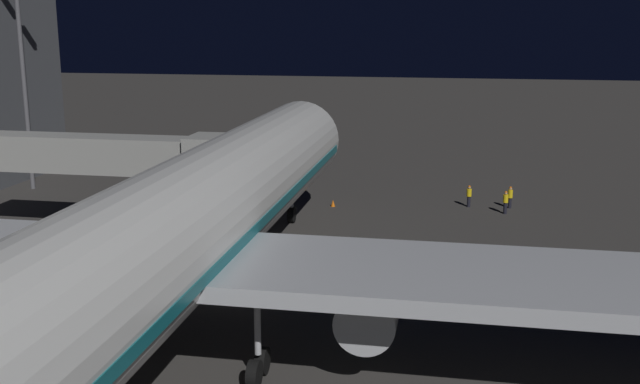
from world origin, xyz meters
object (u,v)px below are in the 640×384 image
object	(u,v)px
traffic_cone_nose_port	(333,203)
airliner_at_gate	(170,238)
apron_floodlight_mast	(23,66)
traffic_cone_nose_starboard	(280,201)
ground_crew_by_belt_loader	(505,201)
jet_bridge	(130,156)
ground_crew_under_port_wing	(510,196)
ground_crew_near_nose_gear	(469,195)

from	to	relation	value
traffic_cone_nose_port	airliner_at_gate	bearing A→B (deg)	85.69
traffic_cone_nose_port	apron_floodlight_mast	bearing A→B (deg)	-3.34
traffic_cone_nose_port	traffic_cone_nose_starboard	xyz separation A→B (m)	(4.40, 0.00, 0.00)
ground_crew_by_belt_loader	traffic_cone_nose_starboard	distance (m)	18.06
traffic_cone_nose_port	traffic_cone_nose_starboard	distance (m)	4.40
airliner_at_gate	ground_crew_by_belt_loader	size ratio (longest dim) A/B	33.33
jet_bridge	traffic_cone_nose_port	xyz separation A→B (m)	(-12.25, -11.04, -5.46)
ground_crew_under_port_wing	traffic_cone_nose_port	distance (m)	14.28
apron_floodlight_mast	ground_crew_near_nose_gear	bearing A→B (deg)	-179.59
jet_bridge	ground_crew_by_belt_loader	world-z (taller)	jet_bridge
ground_crew_under_port_wing	traffic_cone_nose_port	size ratio (longest dim) A/B	3.25
jet_bridge	ground_crew_by_belt_loader	xyz separation A→B (m)	(-25.90, -11.19, -4.73)
apron_floodlight_mast	ground_crew_by_belt_loader	distance (m)	42.54
ground_crew_near_nose_gear	ground_crew_under_port_wing	distance (m)	3.26
airliner_at_gate	ground_crew_near_nose_gear	size ratio (longest dim) A/B	34.04
apron_floodlight_mast	ground_crew_by_belt_loader	bearing A→B (deg)	177.97
apron_floodlight_mast	ground_crew_under_port_wing	world-z (taller)	apron_floodlight_mast
jet_bridge	ground_crew_under_port_wing	distance (m)	29.82
airliner_at_gate	traffic_cone_nose_port	distance (m)	29.79
apron_floodlight_mast	traffic_cone_nose_port	world-z (taller)	apron_floodlight_mast
ground_crew_near_nose_gear	ground_crew_by_belt_loader	distance (m)	3.29
traffic_cone_nose_port	traffic_cone_nose_starboard	world-z (taller)	same
traffic_cone_nose_port	traffic_cone_nose_starboard	bearing A→B (deg)	0.00
airliner_at_gate	traffic_cone_nose_port	size ratio (longest dim) A/B	110.81
ground_crew_near_nose_gear	ground_crew_by_belt_loader	bearing A→B (deg)	148.00
airliner_at_gate	ground_crew_by_belt_loader	xyz separation A→B (m)	(-15.85, -29.36, -4.66)
apron_floodlight_mast	ground_crew_near_nose_gear	distance (m)	39.81
traffic_cone_nose_port	ground_crew_near_nose_gear	bearing A→B (deg)	-170.10
ground_crew_under_port_wing	traffic_cone_nose_port	world-z (taller)	ground_crew_under_port_wing
ground_crew_by_belt_loader	traffic_cone_nose_port	bearing A→B (deg)	0.63
jet_bridge	ground_crew_under_port_wing	xyz separation A→B (m)	(-26.35, -13.13, -4.76)
traffic_cone_nose_starboard	jet_bridge	bearing A→B (deg)	54.59
apron_floodlight_mast	ground_crew_near_nose_gear	size ratio (longest dim) A/B	10.55
apron_floodlight_mast	ground_crew_by_belt_loader	world-z (taller)	apron_floodlight_mast
ground_crew_near_nose_gear	airliner_at_gate	bearing A→B (deg)	67.23
jet_bridge	apron_floodlight_mast	distance (m)	20.63
jet_bridge	ground_crew_near_nose_gear	xyz separation A→B (m)	(-23.10, -12.94, -4.75)
apron_floodlight_mast	traffic_cone_nose_starboard	bearing A→B (deg)	176.03
apron_floodlight_mast	traffic_cone_nose_port	xyz separation A→B (m)	(-27.70, 1.62, -10.62)
jet_bridge	traffic_cone_nose_starboard	size ratio (longest dim) A/B	33.18
ground_crew_under_port_wing	traffic_cone_nose_port	bearing A→B (deg)	8.42
traffic_cone_nose_starboard	airliner_at_gate	bearing A→B (deg)	94.31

